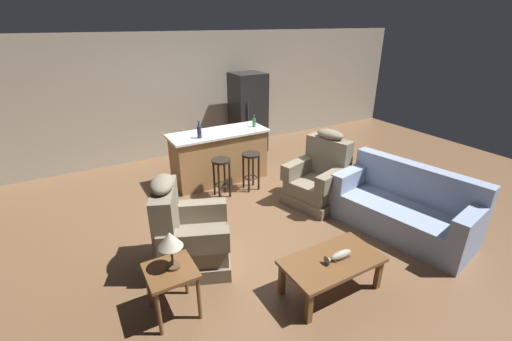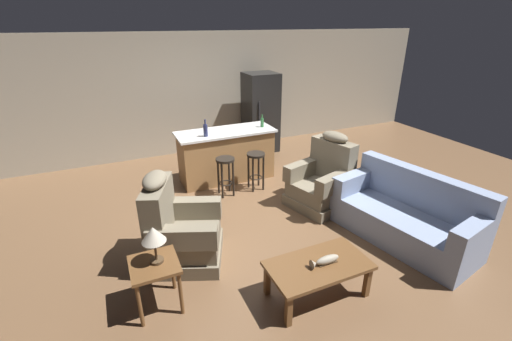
{
  "view_description": "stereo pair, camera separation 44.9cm",
  "coord_description": "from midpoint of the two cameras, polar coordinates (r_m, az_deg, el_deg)",
  "views": [
    {
      "loc": [
        -2.37,
        -4.13,
        2.8
      ],
      "look_at": [
        -0.04,
        -0.1,
        0.75
      ],
      "focal_mm": 24.0,
      "sensor_mm": 36.0,
      "label": 1
    },
    {
      "loc": [
        -1.97,
        -4.34,
        2.8
      ],
      "look_at": [
        -0.04,
        -0.1,
        0.75
      ],
      "focal_mm": 24.0,
      "sensor_mm": 36.0,
      "label": 2
    }
  ],
  "objects": [
    {
      "name": "ground_plane",
      "position": [
        5.52,
        -2.47,
        -6.73
      ],
      "size": [
        12.0,
        12.0,
        0.0
      ],
      "color": "brown"
    },
    {
      "name": "recliner_near_island",
      "position": [
        5.67,
        8.28,
        -1.3
      ],
      "size": [
        1.04,
        1.04,
        1.2
      ],
      "rotation": [
        0.0,
        0.0,
        3.42
      ],
      "color": "#756B56",
      "rests_on": "ground_plane"
    },
    {
      "name": "table_lamp",
      "position": [
        3.48,
        -17.82,
        -11.29
      ],
      "size": [
        0.24,
        0.24,
        0.41
      ],
      "color": "#4C3823",
      "rests_on": "end_table"
    },
    {
      "name": "bottle_short_amber",
      "position": [
        5.96,
        -11.59,
        6.34
      ],
      "size": [
        0.08,
        0.08,
        0.3
      ],
      "color": "#23284C",
      "rests_on": "kitchen_island"
    },
    {
      "name": "refrigerator",
      "position": [
        7.85,
        -3.0,
        9.57
      ],
      "size": [
        0.7,
        0.69,
        1.76
      ],
      "color": "black",
      "rests_on": "ground_plane"
    },
    {
      "name": "end_table",
      "position": [
        3.7,
        -17.49,
        -16.72
      ],
      "size": [
        0.48,
        0.48,
        0.56
      ],
      "color": "brown",
      "rests_on": "ground_plane"
    },
    {
      "name": "back_wall",
      "position": [
        7.82,
        -13.58,
        12.06
      ],
      "size": [
        12.0,
        0.05,
        2.6
      ],
      "color": "#A89E89",
      "rests_on": "ground_plane"
    },
    {
      "name": "coffee_table",
      "position": [
        3.91,
        9.25,
        -15.16
      ],
      "size": [
        1.1,
        0.6,
        0.42
      ],
      "color": "brown",
      "rests_on": "ground_plane"
    },
    {
      "name": "couch",
      "position": [
        5.24,
        21.23,
        -6.02
      ],
      "size": [
        1.2,
        2.03,
        0.94
      ],
      "rotation": [
        0.0,
        0.0,
        3.34
      ],
      "color": "#8493B2",
      "rests_on": "ground_plane"
    },
    {
      "name": "bar_stool_left",
      "position": [
        5.8,
        -7.98,
        -0.12
      ],
      "size": [
        0.32,
        0.32,
        0.68
      ],
      "color": "black",
      "rests_on": "ground_plane"
    },
    {
      "name": "fish_figurine",
      "position": [
        3.86,
        10.3,
        -13.93
      ],
      "size": [
        0.34,
        0.1,
        0.1
      ],
      "color": "#4C3823",
      "rests_on": "coffee_table"
    },
    {
      "name": "kitchen_island",
      "position": [
        6.43,
        -8.15,
        2.34
      ],
      "size": [
        1.8,
        0.7,
        0.95
      ],
      "color": "#9E7042",
      "rests_on": "ground_plane"
    },
    {
      "name": "bar_stool_right",
      "position": [
        6.02,
        -2.99,
        0.97
      ],
      "size": [
        0.32,
        0.32,
        0.68
      ],
      "color": "black",
      "rests_on": "ground_plane"
    },
    {
      "name": "recliner_near_lamp",
      "position": [
        4.33,
        -14.43,
        -10.42
      ],
      "size": [
        1.1,
        1.1,
        1.2
      ],
      "rotation": [
        0.0,
        0.0,
        -0.39
      ],
      "color": "#756B56",
      "rests_on": "ground_plane"
    },
    {
      "name": "bottle_tall_green",
      "position": [
        6.49,
        -2.34,
        8.01
      ],
      "size": [
        0.06,
        0.06,
        0.24
      ],
      "color": "#2D6B38",
      "rests_on": "kitchen_island"
    }
  ]
}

